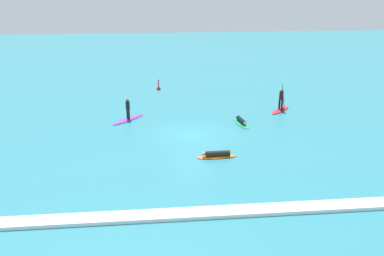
{
  "coord_description": "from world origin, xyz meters",
  "views": [
    {
      "loc": [
        -2.67,
        -26.78,
        10.23
      ],
      "look_at": [
        0.0,
        0.0,
        0.5
      ],
      "focal_mm": 38.29,
      "sensor_mm": 36.0,
      "label": 1
    }
  ],
  "objects_px": {
    "surfer_on_orange_board": "(217,155)",
    "surfer_on_purple_board": "(128,115)",
    "surfer_on_green_board": "(241,122)",
    "marker_buoy": "(159,88)",
    "surfer_on_red_board": "(281,105)"
  },
  "relations": [
    {
      "from": "surfer_on_orange_board",
      "to": "surfer_on_purple_board",
      "type": "relative_size",
      "value": 0.87
    },
    {
      "from": "surfer_on_green_board",
      "to": "marker_buoy",
      "type": "height_order",
      "value": "marker_buoy"
    },
    {
      "from": "surfer_on_green_board",
      "to": "surfer_on_purple_board",
      "type": "bearing_deg",
      "value": -109.46
    },
    {
      "from": "marker_buoy",
      "to": "surfer_on_red_board",
      "type": "bearing_deg",
      "value": -38.98
    },
    {
      "from": "marker_buoy",
      "to": "surfer_on_orange_board",
      "type": "bearing_deg",
      "value": -79.43
    },
    {
      "from": "surfer_on_purple_board",
      "to": "surfer_on_red_board",
      "type": "height_order",
      "value": "surfer_on_red_board"
    },
    {
      "from": "surfer_on_orange_board",
      "to": "surfer_on_red_board",
      "type": "xyz_separation_m",
      "value": [
        6.77,
        8.92,
        0.32
      ]
    },
    {
      "from": "surfer_on_green_board",
      "to": "surfer_on_orange_board",
      "type": "relative_size",
      "value": 1.08
    },
    {
      "from": "surfer_on_purple_board",
      "to": "surfer_on_green_board",
      "type": "bearing_deg",
      "value": -60.07
    },
    {
      "from": "surfer_on_orange_board",
      "to": "surfer_on_red_board",
      "type": "distance_m",
      "value": 11.2
    },
    {
      "from": "surfer_on_purple_board",
      "to": "marker_buoy",
      "type": "height_order",
      "value": "surfer_on_purple_board"
    },
    {
      "from": "surfer_on_purple_board",
      "to": "marker_buoy",
      "type": "distance_m",
      "value": 9.52
    },
    {
      "from": "surfer_on_red_board",
      "to": "marker_buoy",
      "type": "height_order",
      "value": "surfer_on_red_board"
    },
    {
      "from": "surfer_on_orange_board",
      "to": "marker_buoy",
      "type": "distance_m",
      "value": 17.25
    },
    {
      "from": "surfer_on_green_board",
      "to": "surfer_on_orange_board",
      "type": "xyz_separation_m",
      "value": [
        -2.85,
        -6.06,
        0.02
      ]
    }
  ]
}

